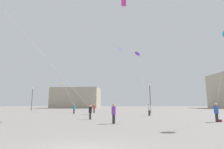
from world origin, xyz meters
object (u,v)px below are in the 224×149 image
Objects in this scene: person_in_white at (149,109)px; person_in_purple at (114,113)px; lamppost_east at (32,96)px; handbag_beside_flyer at (220,121)px; kite_cobalt_delta at (119,50)px; kite_amber_diamond at (64,84)px; kite_magenta_delta at (123,4)px; person_in_black at (90,111)px; kite_violet_diamond at (138,54)px; person_in_red at (94,108)px; person_in_blue at (216,112)px; person_in_teal at (74,108)px; lamppost_west at (150,94)px; building_left_hall at (76,98)px.

person_in_purple is at bearing 150.56° from person_in_white.
handbag_beside_flyer is (33.10, -26.74, -3.82)m from lamppost_east.
kite_amber_diamond is at bearing 178.07° from kite_cobalt_delta.
lamppost_east is at bearing 136.36° from kite_magenta_delta.
kite_magenta_delta is at bearing -43.64° from lamppost_east.
person_in_black is 18.37m from kite_violet_diamond.
kite_magenta_delta reaches higher than person_in_black.
person_in_red is at bearing -141.12° from kite_cobalt_delta.
person_in_white is 0.22× the size of kite_amber_diamond.
person_in_blue reaches higher than person_in_red.
kite_cobalt_delta is (5.01, 4.04, 13.27)m from person_in_red.
person_in_black is at bearing -51.22° from lamppost_east.
person_in_white is at bearing 52.88° from kite_magenta_delta.
person_in_purple is 21.03m from kite_violet_diamond.
person_in_red is (3.26, 3.12, -0.04)m from person_in_teal.
person_in_teal is at bearing -174.04° from lamppost_west.
person_in_teal is at bearing -139.11° from kite_cobalt_delta.
person_in_blue is 0.14× the size of kite_cobalt_delta.
lamppost_east reaches higher than person_in_white.
kite_cobalt_delta is 13.36m from lamppost_west.
kite_cobalt_delta reaches higher than lamppost_west.
person_in_white is 12.81m from person_in_red.
building_left_hall is at bearing 110.14° from kite_magenta_delta.
person_in_black is 5.19× the size of handbag_beside_flyer.
person_in_white is (4.91, 11.40, 0.02)m from person_in_purple.
kite_cobalt_delta is at bearing 93.04° from kite_magenta_delta.
person_in_black is at bearing -123.83° from lamppost_west.
kite_cobalt_delta is at bearing 115.62° from handbag_beside_flyer.
person_in_blue is at bearing -164.79° from person_in_red.
handbag_beside_flyer is at bearing -63.64° from building_left_hall.
lamppost_east is at bearing 157.11° from kite_violet_diamond.
person_in_blue is at bearing -75.84° from person_in_black.
kite_cobalt_delta is at bearing -117.05° from person_in_teal.
person_in_blue is 0.31× the size of lamppost_east.
handbag_beside_flyer is at bearing -64.38° from kite_cobalt_delta.
person_in_white is 10.47m from person_in_black.
person_in_blue is 23.29m from person_in_teal.
kite_magenta_delta is 2.66× the size of lamppost_west.
person_in_teal is 17.17m from kite_cobalt_delta.
person_in_blue is at bearing -39.33° from lamppost_east.
person_in_red is (-9.75, 8.31, -0.07)m from person_in_white.
person_in_purple is 66.64m from building_left_hall.
building_left_hall reaches higher than lamppost_east.
person_in_red is 0.29× the size of lamppost_east.
kite_magenta_delta reaches higher than kite_cobalt_delta.
person_in_white is 5.77× the size of handbag_beside_flyer.
kite_cobalt_delta is (0.17, 23.75, 13.23)m from person_in_purple.
person_in_teal is 4.52m from person_in_red.
person_in_teal is 16.10m from kite_violet_diamond.
person_in_teal reaches higher than person_in_black.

